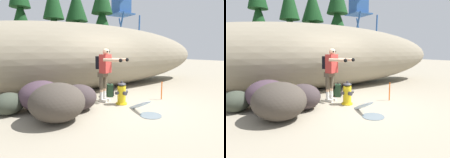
{
  "view_description": "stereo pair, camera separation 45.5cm",
  "coord_description": "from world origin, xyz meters",
  "views": [
    {
      "loc": [
        -3.53,
        -4.27,
        1.62
      ],
      "look_at": [
        -0.38,
        0.5,
        0.75
      ],
      "focal_mm": 30.02,
      "sensor_mm": 36.0,
      "label": 1
    },
    {
      "loc": [
        -3.14,
        -4.5,
        1.62
      ],
      "look_at": [
        -0.38,
        0.5,
        0.75
      ],
      "focal_mm": 30.02,
      "sensor_mm": 36.0,
      "label": 2
    }
  ],
  "objects": [
    {
      "name": "watchtower",
      "position": [
        8.38,
        12.05,
        6.1
      ],
      "size": [
        3.6,
        3.6,
        8.23
      ],
      "color": "#285193",
      "rests_on": "ground_plane"
    },
    {
      "name": "pine_tree_right",
      "position": [
        2.42,
        9.68,
        3.38
      ],
      "size": [
        2.63,
        2.63,
        6.5
      ],
      "color": "#47331E",
      "rests_on": "ground_plane"
    },
    {
      "name": "fire_hydrant",
      "position": [
        -0.23,
        0.2,
        0.33
      ],
      "size": [
        0.43,
        0.38,
        0.71
      ],
      "color": "gold",
      "rests_on": "ground_plane"
    },
    {
      "name": "boulder_large",
      "position": [
        -2.28,
        -0.1,
        0.45
      ],
      "size": [
        1.54,
        1.56,
        0.9
      ],
      "primitive_type": "ellipsoid",
      "rotation": [
        0.0,
        0.0,
        0.25
      ],
      "color": "#3E3730",
      "rests_on": "ground_plane"
    },
    {
      "name": "boulder_outlier",
      "position": [
        -3.19,
        1.03,
        0.28
      ],
      "size": [
        0.89,
        0.84,
        0.57
      ],
      "primitive_type": "ellipsoid",
      "rotation": [
        0.0,
        0.0,
        3.35
      ],
      "color": "#363B30",
      "rests_on": "ground_plane"
    },
    {
      "name": "ground_plane",
      "position": [
        0.0,
        0.0,
        -0.02
      ],
      "size": [
        56.0,
        56.0,
        0.04
      ],
      "primitive_type": "cube",
      "color": "gray"
    },
    {
      "name": "dirt_embankment",
      "position": [
        0.0,
        3.08,
        1.37
      ],
      "size": [
        13.45,
        3.2,
        2.74
      ],
      "primitive_type": "ellipsoid",
      "color": "gray",
      "rests_on": "ground_plane"
    },
    {
      "name": "pine_tree_far_right",
      "position": [
        3.64,
        7.92,
        3.8
      ],
      "size": [
        2.39,
        2.39,
        7.01
      ],
      "color": "#47331E",
      "rests_on": "ground_plane"
    },
    {
      "name": "boulder_small",
      "position": [
        -2.4,
        0.95,
        0.41
      ],
      "size": [
        1.61,
        1.62,
        0.81
      ],
      "primitive_type": "ellipsoid",
      "rotation": [
        0.0,
        0.0,
        4.15
      ],
      "color": "#41303B",
      "rests_on": "ground_plane"
    },
    {
      "name": "boulder_mid",
      "position": [
        -1.55,
        0.38,
        0.36
      ],
      "size": [
        1.3,
        1.27,
        0.71
      ],
      "primitive_type": "ellipsoid",
      "rotation": [
        0.0,
        0.0,
        2.61
      ],
      "color": "#372E2F",
      "rests_on": "ground_plane"
    },
    {
      "name": "survey_stake",
      "position": [
        1.22,
        -0.08,
        0.3
      ],
      "size": [
        0.04,
        0.04,
        0.6
      ],
      "primitive_type": "cylinder",
      "color": "#E55914",
      "rests_on": "ground_plane"
    },
    {
      "name": "spare_backpack",
      "position": [
        -0.01,
        1.21,
        0.22
      ],
      "size": [
        0.36,
        0.36,
        0.47
      ],
      "rotation": [
        0.0,
        0.0,
        2.66
      ],
      "color": "#1E3823",
      "rests_on": "ground_plane"
    },
    {
      "name": "pine_tree_center",
      "position": [
        0.35,
        8.65,
        3.25
      ],
      "size": [
        2.11,
        2.11,
        6.4
      ],
      "color": "#47331E",
      "rests_on": "ground_plane"
    },
    {
      "name": "pine_tree_left",
      "position": [
        -1.45,
        10.17,
        4.02
      ],
      "size": [
        2.09,
        2.09,
        7.4
      ],
      "color": "#47331E",
      "rests_on": "ground_plane"
    },
    {
      "name": "utility_worker",
      "position": [
        -0.5,
        0.72,
        1.06
      ],
      "size": [
        0.79,
        1.04,
        1.68
      ],
      "rotation": [
        0.0,
        0.0,
        -1.1
      ],
      "color": "beige",
      "rests_on": "ground_plane"
    },
    {
      "name": "hydrant_water_jet",
      "position": [
        -0.23,
        -0.63,
        0.09
      ],
      "size": [
        0.55,
        1.36,
        0.59
      ],
      "color": "silver",
      "rests_on": "ground_plane"
    }
  ]
}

